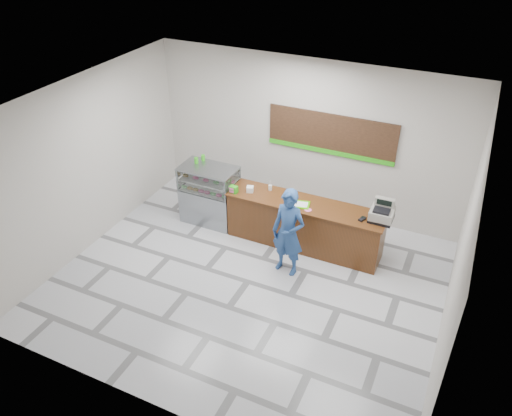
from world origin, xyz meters
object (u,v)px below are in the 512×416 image
at_px(display_case, 210,194).
at_px(serving_tray, 299,204).
at_px(customer, 288,233).
at_px(sales_counter, 304,224).
at_px(cash_register, 382,213).

relative_size(display_case, serving_tray, 2.93).
height_order(display_case, customer, customer).
bearing_deg(serving_tray, customer, -95.32).
distance_m(sales_counter, cash_register, 1.64).
height_order(cash_register, serving_tray, cash_register).
bearing_deg(customer, serving_tray, 104.50).
xyz_separation_m(sales_counter, customer, (-0.00, -0.91, 0.38)).
distance_m(sales_counter, customer, 0.98).
bearing_deg(serving_tray, sales_counter, 36.19).
xyz_separation_m(display_case, customer, (2.22, -0.90, 0.22)).
relative_size(display_case, cash_register, 2.86).
distance_m(display_case, serving_tray, 2.16).
bearing_deg(sales_counter, customer, -90.14).
height_order(display_case, cash_register, cash_register).
relative_size(sales_counter, serving_tray, 7.19).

